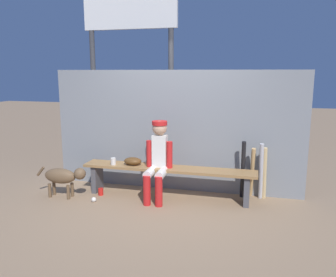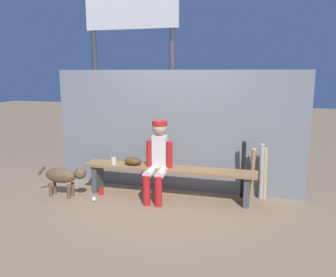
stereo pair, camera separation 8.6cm
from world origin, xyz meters
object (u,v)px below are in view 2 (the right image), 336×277
object	(u,v)px
baseball_glove	(133,161)
cup_on_ground	(101,191)
bat_wood_natural	(265,174)
player_seated	(158,157)
baseball	(94,199)
bat_aluminum_black	(243,170)
bat_wood_tan	(252,173)
scoreboard	(135,37)
bat_aluminum_silver	(261,172)
dugout_bench	(168,174)
dog	(64,176)
cup_on_bench	(114,161)

from	to	relation	value
baseball_glove	cup_on_ground	xyz separation A→B (m)	(-0.49, -0.17, -0.49)
bat_wood_natural	player_seated	bearing A→B (deg)	-165.27
baseball	cup_on_ground	xyz separation A→B (m)	(-0.03, 0.30, 0.02)
bat_aluminum_black	bat_wood_tan	distance (m)	0.16
baseball_glove	baseball	distance (m)	0.83
bat_wood_natural	scoreboard	size ratio (longest dim) A/B	0.22
player_seated	cup_on_ground	distance (m)	1.11
bat_wood_natural	bat_aluminum_black	bearing A→B (deg)	-172.92
bat_aluminum_silver	baseball	size ratio (longest dim) A/B	11.97
dugout_bench	bat_wood_tan	size ratio (longest dim) A/B	3.31
bat_aluminum_silver	player_seated	bearing A→B (deg)	-165.87
bat_aluminum_black	scoreboard	size ratio (longest dim) A/B	0.24
cup_on_ground	dog	world-z (taller)	dog
scoreboard	cup_on_ground	bearing A→B (deg)	-91.63
player_seated	dog	bearing A→B (deg)	-169.01
baseball_glove	scoreboard	bearing A→B (deg)	108.12
bat_wood_natural	scoreboard	world-z (taller)	scoreboard
baseball	cup_on_bench	xyz separation A→B (m)	(0.16, 0.40, 0.50)
bat_wood_tan	dog	xyz separation A→B (m)	(-2.82, -0.72, -0.07)
cup_on_ground	cup_on_bench	world-z (taller)	cup_on_bench
baseball_glove	bat_wood_natural	size ratio (longest dim) A/B	0.34
bat_aluminum_black	baseball	xyz separation A→B (m)	(-2.15, -0.73, -0.42)
bat_wood_tan	scoreboard	xyz separation A→B (m)	(-2.27, 1.03, 2.17)
baseball	baseball_glove	bearing A→B (deg)	45.44
baseball	dog	world-z (taller)	dog
baseball_glove	bat_wood_tan	xyz separation A→B (m)	(1.82, 0.32, -0.14)
bat_wood_natural	scoreboard	distance (m)	3.44
player_seated	baseball_glove	distance (m)	0.47
bat_aluminum_black	bat_wood_tan	size ratio (longest dim) A/B	1.11
bat_wood_natural	scoreboard	xyz separation A→B (m)	(-2.45, 1.06, 2.16)
player_seated	bat_aluminum_black	xyz separation A→B (m)	(1.25, 0.37, -0.21)
bat_wood_tan	bat_wood_natural	distance (m)	0.19
player_seated	bat_aluminum_black	bearing A→B (deg)	16.63
dog	player_seated	bearing A→B (deg)	10.99
dog	bat_aluminum_silver	bearing A→B (deg)	12.61
scoreboard	bat_wood_tan	bearing A→B (deg)	-24.45
bat_wood_tan	cup_on_bench	xyz separation A→B (m)	(-2.12, -0.39, 0.14)
bat_aluminum_black	cup_on_bench	world-z (taller)	bat_aluminum_black
scoreboard	player_seated	bearing A→B (deg)	-58.95
bat_aluminum_silver	bat_wood_natural	bearing A→B (deg)	30.21
bat_wood_natural	baseball	xyz separation A→B (m)	(-2.47, -0.77, -0.37)
scoreboard	dugout_bench	bearing A→B (deg)	-53.14
player_seated	bat_wood_tan	distance (m)	1.47
baseball_glove	bat_aluminum_black	size ratio (longest dim) A/B	0.31
bat_aluminum_silver	bat_wood_natural	size ratio (longest dim) A/B	1.09
bat_wood_tan	baseball_glove	bearing A→B (deg)	-169.95
bat_wood_natural	cup_on_bench	distance (m)	2.34
bat_aluminum_black	bat_aluminum_silver	xyz separation A→B (m)	(0.27, 0.01, -0.01)
baseball	bat_wood_tan	bearing A→B (deg)	19.09
baseball_glove	bat_aluminum_silver	world-z (taller)	bat_aluminum_silver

